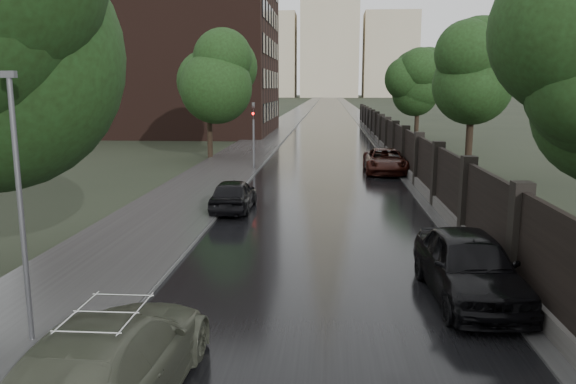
{
  "coord_description": "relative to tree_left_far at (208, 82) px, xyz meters",
  "views": [
    {
      "loc": [
        0.14,
        -8.03,
        4.81
      ],
      "look_at": [
        -1.15,
        9.8,
        1.5
      ],
      "focal_mm": 35.0,
      "sensor_mm": 36.0,
      "label": 1
    }
  ],
  "objects": [
    {
      "name": "road",
      "position": [
        8.0,
        160.0,
        -5.23
      ],
      "size": [
        8.0,
        420.0,
        0.02
      ],
      "primitive_type": "cube",
      "color": "black",
      "rests_on": "ground"
    },
    {
      "name": "sidewalk_left",
      "position": [
        2.0,
        160.0,
        -5.16
      ],
      "size": [
        4.0,
        420.0,
        0.16
      ],
      "primitive_type": "cube",
      "color": "#2D2D2D",
      "rests_on": "ground"
    },
    {
      "name": "verge_right",
      "position": [
        13.5,
        160.0,
        -5.2
      ],
      "size": [
        3.0,
        420.0,
        0.08
      ],
      "primitive_type": "cube",
      "color": "#2D2D2D",
      "rests_on": "ground"
    },
    {
      "name": "fence_right",
      "position": [
        12.6,
        2.01,
        -4.23
      ],
      "size": [
        0.45,
        75.72,
        2.7
      ],
      "color": "#383533",
      "rests_on": "ground"
    },
    {
      "name": "tree_left_far",
      "position": [
        0.0,
        0.0,
        0.0
      ],
      "size": [
        4.25,
        4.25,
        7.39
      ],
      "color": "black",
      "rests_on": "ground"
    },
    {
      "name": "tree_right_b",
      "position": [
        15.5,
        -8.0,
        -0.29
      ],
      "size": [
        4.08,
        4.08,
        7.01
      ],
      "color": "black",
      "rests_on": "ground"
    },
    {
      "name": "tree_right_c",
      "position": [
        15.5,
        10.0,
        -0.29
      ],
      "size": [
        4.08,
        4.08,
        7.01
      ],
      "color": "black",
      "rests_on": "ground"
    },
    {
      "name": "lamp_post",
      "position": [
        2.6,
        -28.5,
        -2.57
      ],
      "size": [
        0.25,
        0.12,
        5.11
      ],
      "color": "#59595E",
      "rests_on": "ground"
    },
    {
      "name": "traffic_light",
      "position": [
        3.7,
        -5.01,
        -2.84
      ],
      "size": [
        0.16,
        0.32,
        4.0
      ],
      "color": "#59595E",
      "rests_on": "ground"
    },
    {
      "name": "brick_building",
      "position": [
        -10.0,
        22.0,
        4.76
      ],
      "size": [
        24.0,
        18.0,
        20.0
      ],
      "primitive_type": "cube",
      "color": "black",
      "rests_on": "ground"
    },
    {
      "name": "stalinist_tower",
      "position": [
        8.0,
        270.0,
        33.14
      ],
      "size": [
        92.0,
        30.0,
        159.0
      ],
      "color": "tan",
      "rests_on": "ground"
    },
    {
      "name": "volga_sedan",
      "position": [
        4.89,
        -30.42,
        -4.49
      ],
      "size": [
        2.26,
        5.25,
        1.51
      ],
      "primitive_type": "imported",
      "rotation": [
        0.0,
        0.0,
        3.11
      ],
      "color": "#424537",
      "rests_on": "ground"
    },
    {
      "name": "hatchback_left",
      "position": [
        4.4,
        -16.39,
        -4.59
      ],
      "size": [
        1.58,
        3.85,
        1.31
      ],
      "primitive_type": "imported",
      "rotation": [
        0.0,
        0.0,
        3.15
      ],
      "color": "black",
      "rests_on": "ground"
    },
    {
      "name": "car_right_near",
      "position": [
        11.4,
        -25.4,
        -4.44
      ],
      "size": [
        2.14,
        4.78,
        1.6
      ],
      "primitive_type": "imported",
      "rotation": [
        0.0,
        0.0,
        0.06
      ],
      "color": "black",
      "rests_on": "ground"
    },
    {
      "name": "car_right_far",
      "position": [
        11.4,
        -5.72,
        -4.54
      ],
      "size": [
        2.37,
        5.07,
        1.41
      ],
      "primitive_type": "imported",
      "rotation": [
        0.0,
        0.0,
        -0.01
      ],
      "color": "black",
      "rests_on": "ground"
    }
  ]
}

